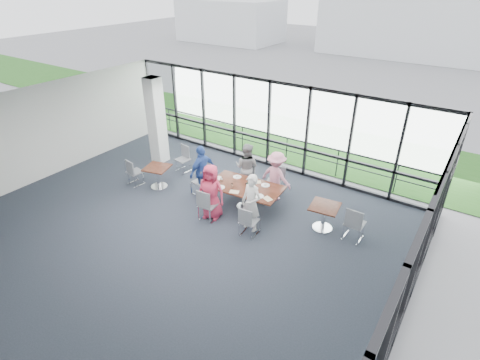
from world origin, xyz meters
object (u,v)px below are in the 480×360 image
Objects in this scene: chair_main_fl at (246,176)px; chair_main_fr at (274,182)px; side_table_left at (157,171)px; chair_spare_la at (135,172)px; chair_main_nr at (250,221)px; diner_near_right at (251,203)px; chair_spare_lb at (183,160)px; main_table at (246,189)px; structural_column at (156,121)px; chair_spare_r at (355,223)px; diner_end at (202,171)px; chair_main_nl at (209,204)px; chair_main_end at (201,182)px; diner_far_left at (247,167)px; diner_far_right at (276,176)px; side_table_right at (324,210)px; diner_near_left at (211,192)px.

chair_main_fr is (0.96, 0.13, -0.01)m from chair_main_fl.
side_table_left is 1.00× the size of chair_spare_la.
chair_main_nr is at bearing -7.05° from side_table_left.
diner_near_right is 4.27m from chair_spare_lb.
structural_column is at bearing 163.36° from main_table.
chair_main_nr is 0.96× the size of chair_spare_lb.
chair_spare_r is at bearing 19.26° from chair_spare_la.
diner_end is 2.31m from chair_main_fr.
chair_main_nl is 2.08m from chair_main_fl.
structural_column is 3.37× the size of chair_main_fr.
chair_spare_lb reaches higher than chair_main_end.
diner_far_left is 1.69× the size of chair_main_fl.
chair_spare_la is (-2.35, -0.75, -0.40)m from diner_end.
diner_near_right is at bearing 102.67° from diner_far_right.
chair_spare_r is at bearing 0.89° from main_table.
chair_main_fr is (3.46, 1.70, -0.14)m from side_table_left.
diner_far_right is at bearing 104.83° from diner_near_right.
main_table is 3.30m from chair_spare_r.
diner_end reaches higher than chair_spare_la.
chair_main_fl reaches higher than side_table_left.
chair_main_end is 0.91× the size of chair_spare_r.
diner_far_right is (-1.90, 0.64, 0.19)m from side_table_right.
chair_main_fl reaches higher than chair_spare_la.
chair_main_nl is (0.02, -2.03, -0.34)m from diner_far_left.
chair_main_nr is 0.92× the size of chair_main_fr.
chair_main_nr is at bearing -148.12° from chair_spare_r.
chair_spare_la is at bearing 164.97° from diner_near_left.
diner_near_right is 2.39m from diner_end.
chair_spare_lb is at bearing -11.53° from chair_main_fr.
diner_near_left is at bearing 57.58° from diner_end.
chair_main_fr is at bearing 62.84° from chair_main_nl.
diner_near_right reaches higher than diner_far_right.
diner_far_right is (0.50, 0.96, 0.16)m from main_table.
chair_spare_lb is at bearing 177.91° from chair_spare_r.
diner_far_left is 3.91m from chair_spare_r.
chair_spare_la is at bearing 171.16° from chair_main_nr.
chair_main_fl is at bearing 32.09° from side_table_left.
diner_far_left is 1.45m from diner_end.
chair_spare_lb is at bearing 149.17° from chair_main_nr.
chair_main_nr is at bearing 164.23° from chair_spare_lb.
side_table_right is 0.51× the size of diner_near_left.
diner_near_left is at bearing 96.68° from chair_main_fl.
side_table_left is at bearing -64.33° from chair_main_end.
diner_far_right is 1.77× the size of chair_spare_lb.
chair_spare_la is 1.78m from chair_spare_lb.
diner_far_right is at bearing 32.29° from chair_spare_la.
diner_near_left is 1.29m from diner_near_right.
side_table_left is 2.97m from diner_far_left.
chair_main_fl is at bearing 0.66° from structural_column.
chair_main_nl is at bearing 68.30° from diner_far_right.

